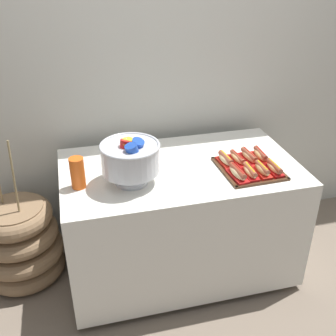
{
  "coord_description": "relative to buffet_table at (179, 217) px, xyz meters",
  "views": [
    {
      "loc": [
        -0.59,
        -2.03,
        1.94
      ],
      "look_at": [
        -0.08,
        -0.03,
        0.79
      ],
      "focal_mm": 43.98,
      "sensor_mm": 36.0,
      "label": 1
    }
  ],
  "objects": [
    {
      "name": "ground_plane",
      "position": [
        0.0,
        0.0,
        -0.41
      ],
      "size": [
        10.0,
        10.0,
        0.0
      ],
      "primitive_type": "plane",
      "color": "#7A6B5B"
    },
    {
      "name": "back_wall",
      "position": [
        0.0,
        0.53,
        0.89
      ],
      "size": [
        6.0,
        0.1,
        2.6
      ],
      "primitive_type": "cube",
      "color": "beige",
      "rests_on": "ground_plane"
    },
    {
      "name": "buffet_table",
      "position": [
        0.0,
        0.0,
        0.0
      ],
      "size": [
        1.39,
        0.8,
        0.77
      ],
      "color": "white",
      "rests_on": "ground_plane"
    },
    {
      "name": "floor_vase",
      "position": [
        -1.0,
        0.19,
        -0.15
      ],
      "size": [
        0.53,
        0.53,
        0.98
      ],
      "color": "#896B4C",
      "rests_on": "ground_plane"
    },
    {
      "name": "serving_tray",
      "position": [
        0.38,
        -0.14,
        0.37
      ],
      "size": [
        0.34,
        0.37,
        0.01
      ],
      "color": "#472B19",
      "rests_on": "buffet_table"
    },
    {
      "name": "hot_dog_0",
      "position": [
        0.27,
        -0.22,
        0.4
      ],
      "size": [
        0.08,
        0.18,
        0.06
      ],
      "color": "red",
      "rests_on": "serving_tray"
    },
    {
      "name": "hot_dog_1",
      "position": [
        0.34,
        -0.22,
        0.4
      ],
      "size": [
        0.06,
        0.16,
        0.06
      ],
      "color": "#B21414",
      "rests_on": "serving_tray"
    },
    {
      "name": "hot_dog_2",
      "position": [
        0.42,
        -0.22,
        0.4
      ],
      "size": [
        0.06,
        0.16,
        0.06
      ],
      "color": "red",
      "rests_on": "serving_tray"
    },
    {
      "name": "hot_dog_3",
      "position": [
        0.49,
        -0.22,
        0.4
      ],
      "size": [
        0.06,
        0.16,
        0.06
      ],
      "color": "#B21414",
      "rests_on": "serving_tray"
    },
    {
      "name": "hot_dog_4",
      "position": [
        0.26,
        -0.06,
        0.4
      ],
      "size": [
        0.08,
        0.16,
        0.06
      ],
      "color": "red",
      "rests_on": "serving_tray"
    },
    {
      "name": "hot_dog_5",
      "position": [
        0.34,
        -0.06,
        0.4
      ],
      "size": [
        0.07,
        0.17,
        0.06
      ],
      "color": "red",
      "rests_on": "serving_tray"
    },
    {
      "name": "hot_dog_6",
      "position": [
        0.41,
        -0.05,
        0.4
      ],
      "size": [
        0.08,
        0.18,
        0.06
      ],
      "color": "red",
      "rests_on": "serving_tray"
    },
    {
      "name": "hot_dog_7",
      "position": [
        0.49,
        -0.05,
        0.4
      ],
      "size": [
        0.07,
        0.17,
        0.06
      ],
      "color": "red",
      "rests_on": "serving_tray"
    },
    {
      "name": "punch_bowl",
      "position": [
        -0.31,
        -0.11,
        0.52
      ],
      "size": [
        0.32,
        0.32,
        0.27
      ],
      "color": "silver",
      "rests_on": "buffet_table"
    },
    {
      "name": "cup_stack",
      "position": [
        -0.59,
        -0.09,
        0.45
      ],
      "size": [
        0.08,
        0.08,
        0.17
      ],
      "color": "#EA5B19",
      "rests_on": "buffet_table"
    },
    {
      "name": "donut",
      "position": [
        -0.26,
        0.23,
        0.39
      ],
      "size": [
        0.13,
        0.13,
        0.04
      ],
      "color": "silver",
      "rests_on": "buffet_table"
    }
  ]
}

